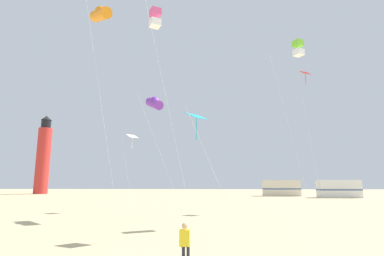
% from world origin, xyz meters
% --- Properties ---
extents(kite_flyer_standing, '(0.35, 0.51, 1.16)m').
position_xyz_m(kite_flyer_standing, '(0.21, 4.33, 0.61)').
color(kite_flyer_standing, yellow).
rests_on(kite_flyer_standing, ground).
extents(kite_diamond_scarlet, '(1.51, 1.51, 13.32)m').
position_xyz_m(kite_diamond_scarlet, '(10.72, 22.81, 12.43)').
color(kite_diamond_scarlet, silver).
rests_on(kite_diamond_scarlet, ground).
extents(kite_box_lime, '(2.48, 2.48, 12.60)m').
position_xyz_m(kite_box_lime, '(7.63, 14.74, 11.99)').
color(kite_box_lime, silver).
rests_on(kite_box_lime, ground).
extents(kite_tube_violet, '(3.35, 3.71, 9.13)m').
position_xyz_m(kite_tube_violet, '(-3.03, 16.11, 8.42)').
color(kite_tube_violet, silver).
rests_on(kite_tube_violet, ground).
extents(kite_box_rainbow, '(2.77, 2.77, 12.86)m').
position_xyz_m(kite_box_rainbow, '(-2.10, 10.62, 12.25)').
color(kite_box_rainbow, silver).
rests_on(kite_box_rainbow, ground).
extents(kite_diamond_cyan, '(2.67, 2.67, 5.94)m').
position_xyz_m(kite_diamond_cyan, '(0.49, 8.62, 5.54)').
color(kite_diamond_cyan, silver).
rests_on(kite_diamond_cyan, ground).
extents(kite_tube_orange, '(2.81, 2.96, 13.35)m').
position_xyz_m(kite_tube_orange, '(-5.50, 10.64, 12.64)').
color(kite_tube_orange, silver).
rests_on(kite_tube_orange, ground).
extents(kite_diamond_white, '(1.48, 1.48, 6.82)m').
position_xyz_m(kite_diamond_white, '(-5.87, 20.96, 6.39)').
color(kite_diamond_white, silver).
rests_on(kite_diamond_white, ground).
extents(lighthouse_distant, '(2.80, 2.80, 16.80)m').
position_xyz_m(lighthouse_distant, '(-34.14, 57.18, 7.84)').
color(lighthouse_distant, red).
rests_on(lighthouse_distant, ground).
extents(rv_van_cream, '(6.50, 2.52, 2.80)m').
position_xyz_m(rv_van_cream, '(14.27, 49.99, 1.39)').
color(rv_van_cream, beige).
rests_on(rv_van_cream, ground).
extents(rv_van_white, '(6.48, 2.45, 2.80)m').
position_xyz_m(rv_van_white, '(22.04, 44.46, 1.39)').
color(rv_van_white, white).
rests_on(rv_van_white, ground).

